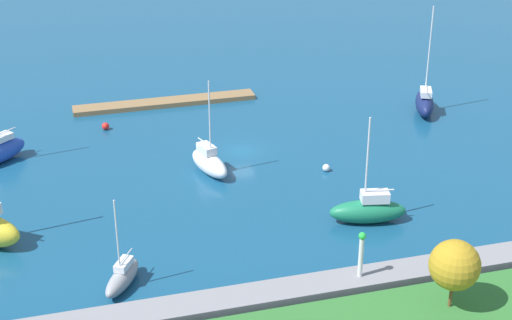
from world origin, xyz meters
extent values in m
plane|color=navy|center=(0.00, 0.00, 0.00)|extent=(160.00, 160.00, 0.00)
cube|color=olive|center=(5.52, -15.33, 0.28)|extent=(21.79, 2.47, 0.56)
cube|color=gray|center=(0.00, 26.69, 0.64)|extent=(65.93, 2.70, 1.28)
cylinder|color=silver|center=(-2.19, 26.69, 2.88)|extent=(0.36, 0.36, 3.20)
sphere|color=green|center=(-2.19, 26.69, 4.73)|extent=(0.56, 0.56, 0.56)
cylinder|color=brown|center=(-6.90, 31.75, 2.35)|extent=(0.24, 0.24, 2.33)
sphere|color=#AD841E|center=(-6.90, 31.75, 4.59)|extent=(3.56, 3.56, 3.56)
ellipsoid|color=#19724C|center=(-6.82, 17.32, 1.02)|extent=(7.01, 3.51, 2.04)
cube|color=silver|center=(-7.35, 17.43, 2.50)|extent=(2.63, 1.78, 0.91)
cylinder|color=silver|center=(-6.50, 17.25, 5.94)|extent=(0.16, 0.16, 7.80)
cylinder|color=silver|center=(-7.71, 17.50, 3.10)|extent=(2.45, 0.63, 0.13)
ellipsoid|color=#141E4C|center=(-23.26, -4.70, 1.21)|extent=(4.58, 7.12, 2.41)
cube|color=silver|center=(-23.04, -4.20, 2.76)|extent=(2.10, 2.76, 0.69)
cylinder|color=silver|center=(-23.40, -5.02, 7.48)|extent=(0.17, 0.17, 10.14)
cylinder|color=silver|center=(-22.88, -3.81, 3.25)|extent=(1.16, 2.48, 0.13)
cube|color=silver|center=(23.92, -4.24, 2.51)|extent=(2.54, 2.40, 0.63)
cylinder|color=silver|center=(23.51, -4.57, 2.98)|extent=(2.15, 1.82, 0.12)
ellipsoid|color=gray|center=(14.85, 21.47, 0.73)|extent=(3.85, 5.03, 1.46)
cube|color=silver|center=(14.65, 21.13, 1.74)|extent=(1.69, 1.99, 0.56)
cylinder|color=silver|center=(14.98, 21.68, 4.51)|extent=(0.12, 0.12, 6.09)
cylinder|color=silver|center=(14.41, 20.74, 2.17)|extent=(1.23, 1.94, 0.10)
ellipsoid|color=white|center=(4.36, 4.24, 1.03)|extent=(3.65, 6.31, 2.06)
cube|color=silver|center=(4.50, 3.79, 2.45)|extent=(1.77, 2.41, 0.79)
cylinder|color=silver|center=(4.27, 4.53, 5.86)|extent=(0.14, 0.14, 7.61)
cylinder|color=silver|center=(4.63, 3.37, 2.99)|extent=(0.83, 2.37, 0.12)
sphere|color=red|center=(13.18, -9.50, 0.42)|extent=(0.84, 0.84, 0.84)
sphere|color=white|center=(-6.85, 6.90, 0.37)|extent=(0.74, 0.74, 0.74)
camera|label=1|loc=(18.14, 71.18, 33.74)|focal=54.21mm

